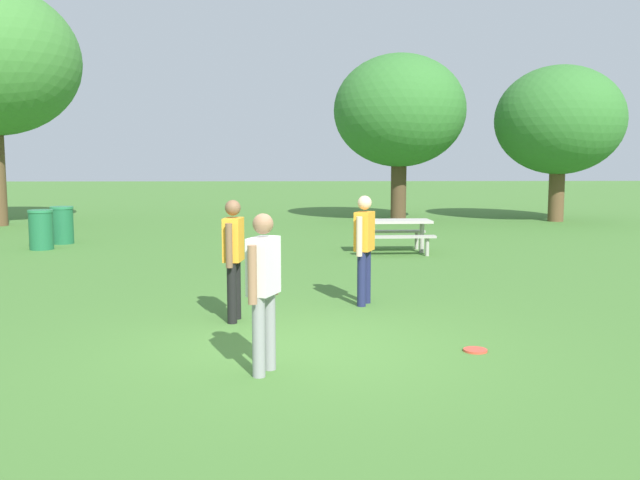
# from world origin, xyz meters

# --- Properties ---
(ground_plane) EXTENTS (120.00, 120.00, 0.00)m
(ground_plane) POSITION_xyz_m (0.00, 0.00, 0.00)
(ground_plane) COLOR #447530
(person_thrower) EXTENTS (0.35, 0.57, 1.64)m
(person_thrower) POSITION_xyz_m (1.01, 2.33, 0.94)
(person_thrower) COLOR #1E234C
(person_thrower) RESTS_ON ground
(person_catcher) EXTENTS (0.35, 0.57, 1.64)m
(person_catcher) POSITION_xyz_m (-0.32, -0.99, 0.94)
(person_catcher) COLOR gray
(person_catcher) RESTS_ON ground
(person_bystander) EXTENTS (0.27, 0.61, 1.64)m
(person_bystander) POSITION_xyz_m (-0.84, 1.32, 0.94)
(person_bystander) COLOR black
(person_bystander) RESTS_ON ground
(frisbee) EXTENTS (0.27, 0.27, 0.03)m
(frisbee) POSITION_xyz_m (2.04, -0.26, 0.01)
(frisbee) COLOR #E04733
(frisbee) RESTS_ON ground
(picnic_table_near) EXTENTS (1.75, 1.48, 0.77)m
(picnic_table_near) POSITION_xyz_m (2.24, 8.09, 0.56)
(picnic_table_near) COLOR #B2ADA3
(picnic_table_near) RESTS_ON ground
(trash_can_beside_table) EXTENTS (0.59, 0.59, 0.96)m
(trash_can_beside_table) POSITION_xyz_m (-6.07, 10.10, 0.48)
(trash_can_beside_table) COLOR #1E663D
(trash_can_beside_table) RESTS_ON ground
(trash_can_further_along) EXTENTS (0.59, 0.59, 0.96)m
(trash_can_further_along) POSITION_xyz_m (-6.19, 8.94, 0.48)
(trash_can_further_along) COLOR #1E663D
(trash_can_further_along) RESTS_ON ground
(tree_broad_center) EXTENTS (4.60, 4.60, 5.81)m
(tree_broad_center) POSITION_xyz_m (3.56, 16.58, 3.83)
(tree_broad_center) COLOR #4C3823
(tree_broad_center) RESTS_ON ground
(tree_far_right) EXTENTS (4.39, 4.39, 5.37)m
(tree_far_right) POSITION_xyz_m (9.03, 16.10, 3.49)
(tree_far_right) COLOR brown
(tree_far_right) RESTS_ON ground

